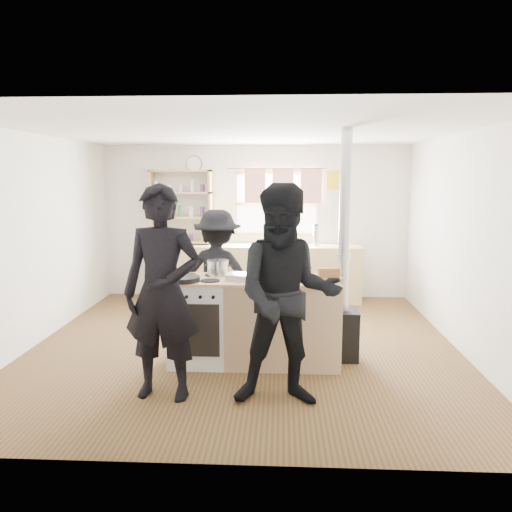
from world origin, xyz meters
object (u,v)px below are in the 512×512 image
at_px(bread_board, 329,274).
at_px(skillet_greens, 184,279).
at_px(person_near_left, 162,293).
at_px(person_near_right, 287,297).
at_px(flue_heater, 342,302).
at_px(roast_tray, 243,276).
at_px(stockpot_counter, 296,270).
at_px(person_far, 218,275).
at_px(thermos, 316,236).
at_px(stockpot_stove, 218,268).
at_px(cooking_island, 254,321).

bearing_deg(bread_board, skillet_greens, -172.59).
height_order(skillet_greens, person_near_left, person_near_left).
bearing_deg(person_near_right, flue_heater, 59.96).
bearing_deg(roast_tray, stockpot_counter, 14.18).
height_order(stockpot_counter, person_far, person_far).
bearing_deg(person_near_left, person_far, 86.42).
bearing_deg(thermos, stockpot_stove, -115.19).
xyz_separation_m(skillet_greens, person_near_left, (-0.06, -0.69, 0.01)).
relative_size(thermos, person_near_left, 0.17).
bearing_deg(stockpot_stove, thermos, 64.81).
distance_m(roast_tray, stockpot_stove, 0.37).
xyz_separation_m(cooking_island, person_near_right, (0.34, -0.95, 0.51)).
distance_m(flue_heater, person_far, 1.60).
bearing_deg(person_far, person_near_right, 123.40).
relative_size(thermos, stockpot_stove, 1.38).
distance_m(skillet_greens, stockpot_stove, 0.45).
bearing_deg(cooking_island, flue_heater, 10.44).
bearing_deg(skillet_greens, thermos, 62.30).
bearing_deg(flue_heater, thermos, 92.67).
bearing_deg(stockpot_counter, person_near_right, -95.95).
xyz_separation_m(stockpot_counter, flue_heater, (0.51, 0.11, -0.37)).
height_order(skillet_greens, person_far, person_far).
relative_size(cooking_island, skillet_greens, 4.46).
relative_size(flue_heater, person_far, 1.56).
height_order(person_near_left, person_near_right, person_near_right).
bearing_deg(cooking_island, roast_tray, -146.55).
distance_m(bread_board, flue_heater, 0.41).
distance_m(skillet_greens, person_near_left, 0.69).
xyz_separation_m(thermos, bread_board, (-0.05, -2.75, -0.08)).
xyz_separation_m(cooking_island, skillet_greens, (-0.71, -0.17, 0.49)).
distance_m(stockpot_counter, person_far, 1.23).
xyz_separation_m(stockpot_stove, flue_heater, (1.36, 0.03, -0.37)).
xyz_separation_m(cooking_island, stockpot_counter, (0.45, 0.07, 0.55)).
distance_m(skillet_greens, person_far, 1.05).
bearing_deg(flue_heater, skillet_greens, -168.14).
relative_size(flue_heater, person_near_left, 1.29).
height_order(cooking_island, person_near_left, person_near_left).
bearing_deg(skillet_greens, roast_tray, 9.71).
xyz_separation_m(thermos, stockpot_stove, (-1.24, -2.63, -0.05)).
bearing_deg(bread_board, person_near_left, -150.44).
bearing_deg(flue_heater, person_near_right, -118.70).
bearing_deg(thermos, person_near_right, -97.60).
bearing_deg(roast_tray, person_near_left, -130.08).
distance_m(stockpot_counter, person_near_right, 1.03).
bearing_deg(skillet_greens, stockpot_counter, 11.86).
height_order(cooking_island, stockpot_stove, stockpot_stove).
distance_m(bread_board, person_near_right, 1.07).
bearing_deg(person_far, skillet_greens, 86.37).
bearing_deg(person_near_left, roast_tray, 55.68).
relative_size(bread_board, flue_heater, 0.12).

